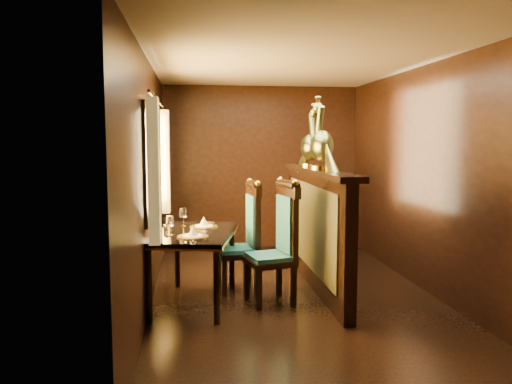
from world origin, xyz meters
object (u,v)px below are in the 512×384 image
Objects in this scene: chair_left at (280,238)px; peacock_right at (310,136)px; dining_table at (194,238)px; peacock_left at (322,132)px; chair_right at (247,233)px.

chair_left is 1.41m from peacock_right.
dining_table is 1.08× the size of chair_left.
dining_table is 1.76m from peacock_left.
dining_table is at bearing -152.39° from chair_right.
dining_table is 1.91× the size of peacock_right.
dining_table is at bearing -151.71° from peacock_right.
chair_left is 0.55m from chair_right.
peacock_right is at bearing 45.05° from chair_left.
chair_left reaches higher than chair_right.
dining_table is 0.72m from chair_right.
peacock_left is (0.79, -0.21, 1.11)m from chair_right.
peacock_left reaches higher than dining_table.
peacock_left is at bearing -22.29° from chair_right.
peacock_left is 0.54m from peacock_right.
peacock_left reaches higher than peacock_right.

